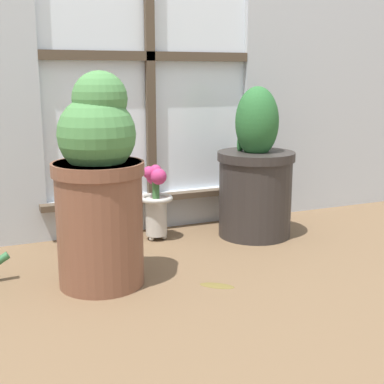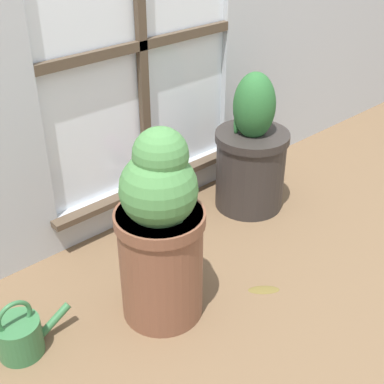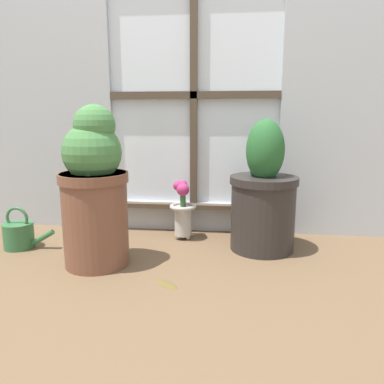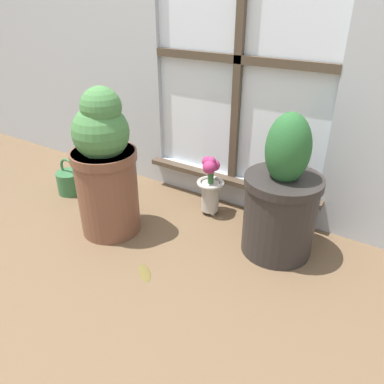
{
  "view_description": "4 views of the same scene",
  "coord_description": "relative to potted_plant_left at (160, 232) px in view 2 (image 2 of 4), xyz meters",
  "views": [
    {
      "loc": [
        -0.71,
        -1.39,
        0.64
      ],
      "look_at": [
        0.04,
        0.34,
        0.22
      ],
      "focal_mm": 50.0,
      "sensor_mm": 36.0,
      "label": 1
    },
    {
      "loc": [
        -1.15,
        -0.88,
        1.25
      ],
      "look_at": [
        -0.06,
        0.33,
        0.26
      ],
      "focal_mm": 50.0,
      "sensor_mm": 36.0,
      "label": 2
    },
    {
      "loc": [
        0.21,
        -1.25,
        0.61
      ],
      "look_at": [
        0.02,
        0.4,
        0.26
      ],
      "focal_mm": 35.0,
      "sensor_mm": 36.0,
      "label": 3
    },
    {
      "loc": [
        0.74,
        -0.85,
        0.97
      ],
      "look_at": [
        -0.03,
        0.35,
        0.2
      ],
      "focal_mm": 35.0,
      "sensor_mm": 36.0,
      "label": 4
    }
  ],
  "objects": [
    {
      "name": "flower_vase",
      "position": [
        0.31,
        0.36,
        -0.16
      ],
      "size": [
        0.13,
        0.13,
        0.3
      ],
      "color": "#BCB7AD",
      "rests_on": "ground_plane"
    },
    {
      "name": "potted_plant_left",
      "position": [
        0.0,
        0.0,
        0.0
      ],
      "size": [
        0.28,
        0.28,
        0.65
      ],
      "color": "brown",
      "rests_on": "ground_plane"
    },
    {
      "name": "fallen_leaf",
      "position": [
        0.32,
        -0.16,
        -0.31
      ],
      "size": [
        0.11,
        0.1,
        0.01
      ],
      "color": "brown",
      "rests_on": "ground_plane"
    },
    {
      "name": "watering_can",
      "position": [
        -0.43,
        0.14,
        -0.25
      ],
      "size": [
        0.24,
        0.14,
        0.2
      ],
      "color": "#336B3D",
      "rests_on": "ground_plane"
    },
    {
      "name": "potted_plant_right",
      "position": [
        0.69,
        0.26,
        -0.07
      ],
      "size": [
        0.31,
        0.31,
        0.59
      ],
      "color": "#2D2826",
      "rests_on": "ground_plane"
    },
    {
      "name": "ground_plane",
      "position": [
        0.34,
        -0.16,
        -0.31
      ],
      "size": [
        10.0,
        10.0,
        0.0
      ],
      "primitive_type": "plane",
      "color": "brown"
    }
  ]
}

